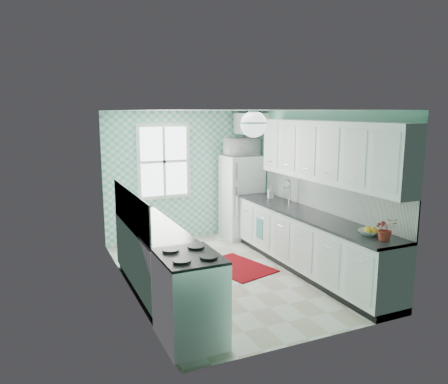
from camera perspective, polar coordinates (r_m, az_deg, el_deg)
name	(u,v)px	position (r m, az deg, el deg)	size (l,w,h in m)	color
floor	(228,275)	(6.89, 0.48, -10.74)	(3.00, 4.40, 0.02)	silver
ceiling	(228,110)	(6.43, 0.51, 10.71)	(3.00, 4.40, 0.02)	white
wall_back	(181,176)	(8.57, -5.67, 2.14)	(3.00, 0.02, 2.50)	#72C8A8
wall_front	(316,231)	(4.68, 11.88, -5.04)	(3.00, 0.02, 2.50)	#72C8A8
wall_left	(127,204)	(6.08, -12.55, -1.48)	(0.02, 4.40, 2.50)	#72C8A8
wall_right	(311,188)	(7.29, 11.35, 0.52)	(0.02, 4.40, 2.50)	#72C8A8
accent_wall	(181,176)	(8.55, -5.62, 2.13)	(3.00, 0.01, 2.50)	#61C6B3
window	(164,161)	(8.39, -7.87, 3.98)	(1.04, 0.05, 1.44)	white
backsplash_right	(325,196)	(6.97, 13.08, -0.45)	(0.02, 3.60, 0.51)	white
backsplash_left	(130,208)	(6.03, -12.18, -2.11)	(0.02, 2.15, 0.51)	white
upper_cabinets_right	(327,152)	(6.63, 13.32, 5.14)	(0.33, 3.20, 0.90)	white
upper_cabinet_fridge	(249,124)	(8.64, 3.33, 8.90)	(0.40, 0.74, 0.40)	white
ceiling_light	(254,124)	(5.71, 3.89, 8.84)	(0.34, 0.34, 0.35)	silver
base_cabinets_right	(308,244)	(6.98, 10.93, -6.65)	(0.60, 3.60, 0.90)	white
countertop_right	(308,215)	(6.85, 10.96, -2.91)	(0.63, 3.60, 0.04)	black
base_cabinets_left	(152,258)	(6.29, -9.33, -8.53)	(0.60, 2.15, 0.90)	white
countertop_left	(153,226)	(6.16, -9.32, -4.38)	(0.63, 2.15, 0.04)	black
fridge	(241,197)	(8.66, 2.29, -0.61)	(0.71, 0.71, 1.64)	white
stove	(190,297)	(4.88, -4.47, -13.48)	(0.64, 0.80, 0.97)	white
sink	(281,204)	(7.54, 7.48, -1.51)	(0.49, 0.41, 0.53)	silver
rug	(237,267)	(7.16, 1.70, -9.78)	(0.80, 1.14, 0.02)	#67050E
dish_towel	(260,229)	(7.63, 4.68, -4.79)	(0.02, 0.23, 0.35)	#4EACAE
fruit_bowl	(370,232)	(5.86, 18.52, -5.02)	(0.27, 0.27, 0.07)	white
potted_plant	(386,229)	(5.65, 20.36, -4.54)	(0.26, 0.22, 0.29)	#AB2E1C
soap_bottle	(271,192)	(7.91, 6.12, -0.04)	(0.10, 0.10, 0.22)	#A6C1D2
microwave	(242,147)	(8.53, 2.34, 5.92)	(0.61, 0.41, 0.34)	white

